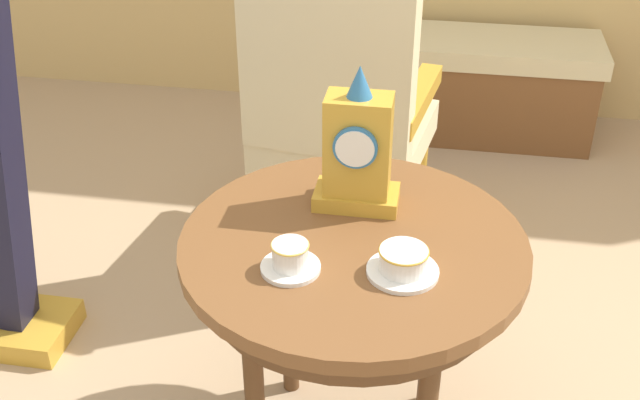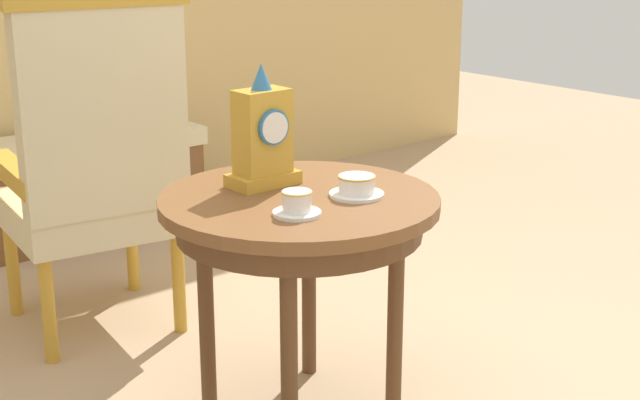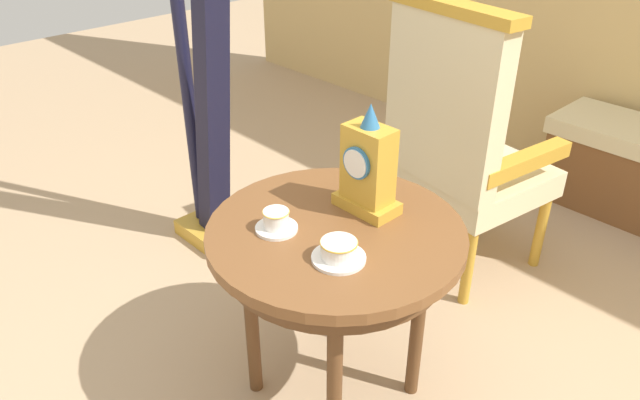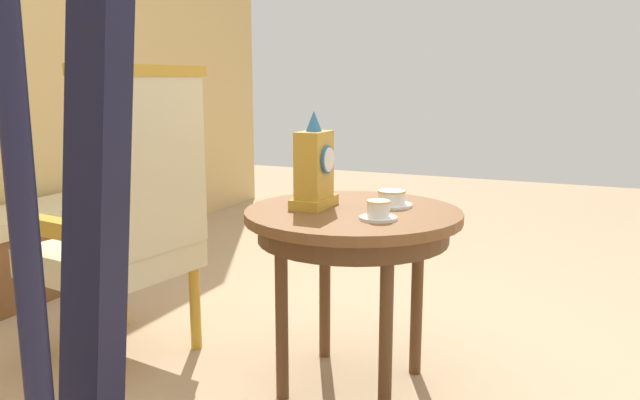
{
  "view_description": "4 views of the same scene",
  "coord_description": "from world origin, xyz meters",
  "views": [
    {
      "loc": [
        0.11,
        -1.28,
        1.59
      ],
      "look_at": [
        -0.14,
        0.18,
        0.67
      ],
      "focal_mm": 43.54,
      "sensor_mm": 36.0,
      "label": 1
    },
    {
      "loc": [
        -1.54,
        -1.77,
        1.35
      ],
      "look_at": [
        0.01,
        0.05,
        0.63
      ],
      "focal_mm": 52.51,
      "sensor_mm": 36.0,
      "label": 2
    },
    {
      "loc": [
        0.97,
        -0.97,
        1.6
      ],
      "look_at": [
        -0.14,
        0.09,
        0.69
      ],
      "focal_mm": 34.18,
      "sensor_mm": 36.0,
      "label": 3
    },
    {
      "loc": [
        -2.05,
        -0.68,
        1.09
      ],
      "look_at": [
        -0.01,
        0.21,
        0.66
      ],
      "focal_mm": 35.55,
      "sensor_mm": 36.0,
      "label": 4
    }
  ],
  "objects": [
    {
      "name": "side_table",
      "position": [
        -0.05,
        0.07,
        0.57
      ],
      "size": [
        0.75,
        0.75,
        0.65
      ],
      "color": "brown",
      "rests_on": "ground"
    },
    {
      "name": "teacup_left",
      "position": [
        -0.16,
        -0.06,
        0.68
      ],
      "size": [
        0.12,
        0.12,
        0.06
      ],
      "color": "white",
      "rests_on": "side_table"
    },
    {
      "name": "teacup_right",
      "position": [
        0.06,
        -0.03,
        0.67
      ],
      "size": [
        0.15,
        0.15,
        0.06
      ],
      "color": "white",
      "rests_on": "side_table"
    },
    {
      "name": "mantel_clock",
      "position": [
        -0.06,
        0.21,
        0.78
      ],
      "size": [
        0.19,
        0.11,
        0.34
      ],
      "color": "gold",
      "rests_on": "side_table"
    },
    {
      "name": "armchair",
      "position": [
        -0.21,
        0.92,
        0.59
      ],
      "size": [
        0.61,
        0.61,
        1.14
      ],
      "color": "beige",
      "rests_on": "ground"
    },
    {
      "name": "window_bench",
      "position": [
        0.25,
        1.95,
        0.22
      ],
      "size": [
        1.04,
        0.4,
        0.44
      ],
      "color": "beige",
      "rests_on": "ground"
    }
  ]
}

